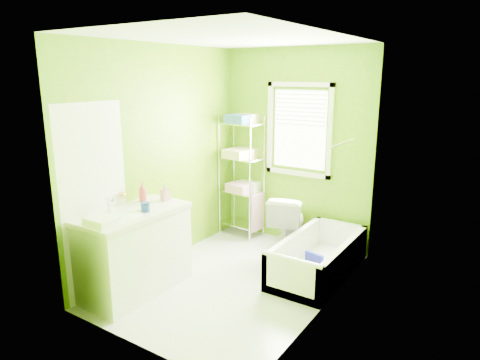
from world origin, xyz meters
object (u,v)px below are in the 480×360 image
Objects in this scene: vanity at (134,249)px; wire_shelf_unit at (243,162)px; bathtub at (317,263)px; toilet at (288,222)px.

wire_shelf_unit is (0.04, 2.03, 0.59)m from vanity.
wire_shelf_unit reaches higher than bathtub.
toilet is at bearing 65.35° from vanity.
vanity is at bearing -136.54° from bathtub.
bathtub is at bearing 127.28° from toilet.
bathtub is at bearing 43.46° from vanity.
vanity is 0.68× the size of wire_shelf_unit.
toilet is (-0.62, 0.46, 0.23)m from bathtub.
bathtub is at bearing -24.01° from wire_shelf_unit.
toilet reaches higher than bathtub.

